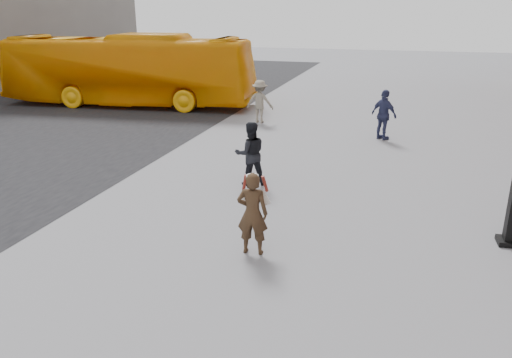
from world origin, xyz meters
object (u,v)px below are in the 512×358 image
(pedestrian_a, at_px, (250,154))
(woman, at_px, (253,212))
(pedestrian_c, at_px, (384,115))
(bus, at_px, (128,70))
(pedestrian_b, at_px, (260,102))

(pedestrian_a, bearing_deg, woman, 79.71)
(pedestrian_c, bearing_deg, pedestrian_a, 98.48)
(bus, bearing_deg, pedestrian_b, -110.94)
(woman, bearing_deg, pedestrian_c, -107.02)
(bus, relative_size, pedestrian_a, 7.08)
(woman, relative_size, pedestrian_b, 0.94)
(woman, distance_m, pedestrian_b, 11.43)
(bus, xyz_separation_m, pedestrian_c, (11.95, -3.34, -0.77))
(bus, distance_m, pedestrian_b, 7.32)
(bus, xyz_separation_m, pedestrian_b, (7.01, -1.92, -0.80))
(woman, relative_size, pedestrian_c, 0.91)
(woman, bearing_deg, pedestrian_b, -80.40)
(woman, bearing_deg, bus, -57.99)
(woman, bearing_deg, pedestrian_a, -78.06)
(pedestrian_b, xyz_separation_m, pedestrian_c, (4.94, -1.42, 0.03))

